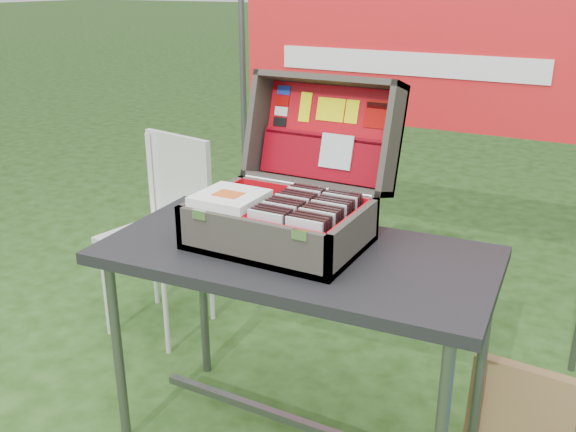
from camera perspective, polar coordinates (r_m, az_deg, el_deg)
The scene contains 88 objects.
table at distance 2.31m, azimuth 0.71°, elevation -12.26°, with size 1.29×0.65×0.81m, color black, non-canonical shape.
table_top at distance 2.13m, azimuth 0.75°, elevation -3.52°, with size 1.29×0.65×0.04m, color black.
table_leg_fl at distance 2.44m, azimuth -14.88°, elevation -11.67°, with size 0.04×0.04×0.77m, color #59595B.
table_leg_bl at distance 2.78m, azimuth -7.55°, elevation -6.83°, with size 0.04×0.04×0.77m, color #59595B.
table_leg_br at distance 2.38m, azimuth 16.76°, elevation -12.77°, with size 0.04×0.04×0.77m, color #59595B.
table_brace at distance 2.47m, azimuth 0.68°, elevation -17.80°, with size 1.14×0.03×0.03m, color #59595B.
suitcase at distance 2.13m, azimuth -0.02°, elevation 4.38°, with size 0.55×0.56×0.51m, color #504A3E, non-canonical shape.
suitcase_base_bottom at distance 2.16m, azimuth -0.77°, elevation -2.24°, with size 0.55×0.40×0.02m, color #504A3E.
suitcase_base_wall_front at distance 1.99m, azimuth -3.41°, elevation -2.38°, with size 0.55×0.02×0.15m, color #504A3E.
suitcase_base_wall_back at distance 2.29m, azimuth 1.50°, elevation 0.81°, with size 0.55×0.02×0.15m, color #504A3E.
suitcase_base_wall_left at distance 2.27m, azimuth -6.67°, elevation 0.48°, with size 0.02×0.40×0.15m, color #504A3E.
suitcase_base_wall_right at distance 2.03m, azimuth 5.82°, elevation -1.95°, with size 0.02×0.40×0.15m, color #504A3E.
suitcase_liner_floor at distance 2.15m, azimuth -0.77°, elevation -1.90°, with size 0.51×0.35×0.01m, color red.
suitcase_latch_left at distance 2.05m, azimuth -7.86°, elevation 0.11°, with size 0.05×0.01×0.03m, color silver.
suitcase_latch_right at distance 1.87m, azimuth 1.04°, elevation -1.68°, with size 0.05×0.01×0.03m, color silver.
suitcase_hinge at distance 2.28m, azimuth 1.64°, elevation 2.66°, with size 0.02×0.02×0.50m, color silver.
suitcase_lid_back at distance 2.40m, azimuth 3.71°, elevation 7.32°, with size 0.55×0.40×0.02m, color #504A3E.
suitcase_lid_rim_far at distance 2.35m, azimuth 3.73°, elevation 11.97°, with size 0.55×0.02×0.15m, color #504A3E.
suitcase_lid_rim_near at distance 2.34m, azimuth 2.46°, elevation 2.91°, with size 0.55×0.02×0.15m, color #504A3E.
suitcase_lid_rim_left at distance 2.46m, azimuth -2.58°, elevation 8.11°, with size 0.02×0.40×0.15m, color #504A3E.
suitcase_lid_rim_right at distance 2.24m, azimuth 9.29°, elevation 6.64°, with size 0.02×0.40×0.15m, color #504A3E.
suitcase_lid_liner at distance 2.39m, azimuth 3.58°, elevation 7.35°, with size 0.51×0.35×0.01m, color red.
suitcase_liner_wall_front at distance 1.99m, azimuth -3.20°, elevation -1.95°, with size 0.51×0.01×0.13m, color red.
suitcase_liner_wall_back at distance 2.27m, azimuth 1.34°, elevation 0.97°, with size 0.51×0.01×0.13m, color red.
suitcase_liner_wall_left at distance 2.26m, azimuth -6.40°, elevation 0.69°, with size 0.01×0.35×0.13m, color red.
suitcase_liner_wall_right at distance 2.03m, azimuth 5.47°, elevation -1.60°, with size 0.01×0.35×0.13m, color red.
suitcase_lid_pocket at distance 2.37m, azimuth 3.08°, elevation 5.18°, with size 0.49×0.16×0.03m, color maroon.
suitcase_pocket_edge at distance 2.36m, azimuth 3.29°, elevation 7.09°, with size 0.48×0.02×0.02m, color maroon.
suitcase_pocket_cd at distance 2.33m, azimuth 4.33°, elevation 5.74°, with size 0.12×0.12×0.01m, color silver.
lid_sticker_cc_a at distance 2.48m, azimuth -0.36°, elevation 11.12°, with size 0.05×0.03×0.00m, color #1933B2.
lid_sticker_cc_b at distance 2.47m, azimuth -0.49°, elevation 10.21°, with size 0.05×0.03×0.00m, color #AC0602.
lid_sticker_cc_c at distance 2.47m, azimuth -0.61°, elevation 9.29°, with size 0.05×0.03×0.00m, color white.
lid_sticker_cc_d at distance 2.47m, azimuth -0.73°, elevation 8.37°, with size 0.05×0.03×0.00m, color black.
lid_card_neon_tall at distance 2.43m, azimuth 1.55°, elevation 9.66°, with size 0.04×0.11×0.00m, color #FEFC07.
lid_card_neon_main at distance 2.38m, azimuth 3.81°, elevation 9.42°, with size 0.11×0.08×0.00m, color #FEFC07.
lid_card_neon_small at distance 2.35m, azimuth 5.69°, elevation 9.21°, with size 0.05×0.08×0.00m, color #FEFC07.
lid_sticker_band at distance 2.32m, azimuth 7.98°, elevation 8.94°, with size 0.10×0.10×0.00m, color #AC0602.
lid_sticker_band_bar at distance 2.32m, azimuth 8.09°, elevation 9.67°, with size 0.09×0.02×0.00m, color black.
cd_left_0 at distance 1.99m, azimuth -2.03°, elevation -1.58°, with size 0.12×0.01×0.14m, color silver.
cd_left_1 at distance 2.01m, azimuth -1.71°, elevation -1.37°, with size 0.12×0.01×0.14m, color black.
cd_left_2 at distance 2.02m, azimuth -1.41°, elevation -1.17°, with size 0.12×0.01×0.14m, color black.
cd_left_3 at distance 2.04m, azimuth -1.10°, elevation -0.98°, with size 0.12×0.01×0.14m, color black.
cd_left_4 at distance 2.06m, azimuth -0.81°, elevation -0.78°, with size 0.12×0.01×0.14m, color silver.
cd_left_5 at distance 2.08m, azimuth -0.51°, elevation -0.59°, with size 0.12×0.01×0.14m, color black.
cd_left_6 at distance 2.09m, azimuth -0.23°, elevation -0.40°, with size 0.12×0.01×0.14m, color black.
cd_left_7 at distance 2.11m, azimuth 0.06°, elevation -0.22°, with size 0.12×0.01×0.14m, color black.
cd_left_8 at distance 2.13m, azimuth 0.33°, elevation -0.03°, with size 0.12×0.01×0.14m, color silver.
cd_left_9 at distance 2.15m, azimuth 0.61°, elevation 0.14°, with size 0.12×0.01×0.14m, color black.
cd_left_10 at distance 2.17m, azimuth 0.88°, elevation 0.32°, with size 0.12×0.01×0.14m, color black.
cd_left_11 at distance 2.18m, azimuth 1.14°, elevation 0.49°, with size 0.12×0.01×0.14m, color black.
cd_left_12 at distance 2.20m, azimuth 1.40°, elevation 0.66°, with size 0.12×0.01×0.14m, color silver.
cd_left_13 at distance 2.22m, azimuth 1.66°, elevation 0.83°, with size 0.12×0.01×0.14m, color black.
cd_left_14 at distance 2.24m, azimuth 1.91°, elevation 0.99°, with size 0.12×0.01×0.14m, color black.
cd_right_0 at distance 1.93m, azimuth 1.41°, elevation -2.29°, with size 0.12×0.01×0.14m, color silver.
cd_right_1 at distance 1.95m, azimuth 1.70°, elevation -2.07°, with size 0.12×0.01×0.14m, color black.
cd_right_2 at distance 1.96m, azimuth 1.99°, elevation -1.85°, with size 0.12×0.01×0.14m, color black.
cd_right_3 at distance 1.98m, azimuth 2.27°, elevation -1.64°, with size 0.12×0.01×0.14m, color black.
cd_right_4 at distance 2.00m, azimuth 2.54°, elevation -1.44°, with size 0.12×0.01×0.14m, color silver.
cd_right_5 at distance 2.02m, azimuth 2.82°, elevation -1.23°, with size 0.12×0.01×0.14m, color black.
cd_right_6 at distance 2.04m, azimuth 3.08°, elevation -1.03°, with size 0.12×0.01×0.14m, color black.
cd_right_7 at distance 2.06m, azimuth 3.34°, elevation -0.84°, with size 0.12×0.01×0.14m, color black.
cd_right_8 at distance 2.07m, azimuth 3.60°, elevation -0.65°, with size 0.12×0.01×0.14m, color silver.
cd_right_9 at distance 2.09m, azimuth 3.85°, elevation -0.46°, with size 0.12×0.01×0.14m, color black.
cd_right_10 at distance 2.11m, azimuth 4.10°, elevation -0.27°, with size 0.12×0.01×0.14m, color black.
cd_right_11 at distance 2.13m, azimuth 4.34°, elevation -0.09°, with size 0.12×0.01×0.14m, color black.
cd_right_12 at distance 2.15m, azimuth 4.58°, elevation 0.09°, with size 0.12×0.01×0.14m, color silver.
cd_right_13 at distance 2.17m, azimuth 4.81°, elevation 0.27°, with size 0.12×0.01×0.14m, color black.
cd_right_14 at distance 2.19m, azimuth 5.04°, elevation 0.44°, with size 0.12×0.01×0.14m, color black.
songbook_0 at distance 2.12m, azimuth -5.17°, elevation 1.30°, with size 0.21×0.21×0.01m, color white.
songbook_1 at distance 2.12m, azimuth -5.17°, elevation 1.43°, with size 0.21×0.21×0.01m, color white.
songbook_2 at distance 2.12m, azimuth -5.17°, elevation 1.55°, with size 0.21×0.21×0.01m, color white.
songbook_3 at distance 2.11m, azimuth -5.18°, elevation 1.68°, with size 0.21×0.21×0.01m, color white.
songbook_4 at distance 2.11m, azimuth -5.18°, elevation 1.81°, with size 0.21×0.21×0.01m, color white.
songbook_5 at distance 2.11m, azimuth -5.19°, elevation 1.94°, with size 0.21×0.21×0.01m, color white.
songbook_graphic at distance 2.10m, azimuth -5.34°, elevation 1.97°, with size 0.09×0.07×0.00m, color #D85919.
chair at distance 3.14m, azimuth -11.64°, elevation -2.06°, with size 0.43×0.47×0.94m, color silver, non-canonical shape.
chair_seat at distance 3.14m, azimuth -11.66°, elevation -1.88°, with size 0.43×0.43×0.03m, color silver.
chair_backrest at distance 3.21m, azimuth -9.66°, elevation 3.22°, with size 0.43×0.03×0.45m, color silver.
chair_leg_fl at distance 3.23m, azimuth -15.92°, elevation -6.30°, with size 0.02×0.02×0.48m, color silver.
chair_leg_fr at distance 3.01m, azimuth -10.84°, elevation -7.93°, with size 0.02×0.02×0.48m, color silver.
chair_leg_bl at distance 3.47m, azimuth -11.80°, elevation -4.01°, with size 0.02×0.02×0.48m, color silver.
chair_leg_br at distance 3.26m, azimuth -6.85°, elevation -5.33°, with size 0.02×0.02×0.48m, color silver.
chair_upright_left at distance 3.32m, azimuth -12.14°, elevation 3.45°, with size 0.02×0.02×0.45m, color silver.
chair_upright_right at distance 3.11m, azimuth -6.98°, elevation 2.58°, with size 0.02×0.02×0.45m, color silver.
cardboard_box at distance 2.52m, azimuth 19.90°, elevation -16.41°, with size 0.36×0.06×0.38m, color #9D7644.
banner_post_left at distance 3.36m, azimuth -3.89°, elevation 6.61°, with size 0.03×0.03×1.70m, color #59595B.
banner at distance 2.91m, azimuth 10.50°, elevation 13.20°, with size 1.60×0.01×0.55m, color red.
banner_text at distance 2.90m, azimuth 10.42°, elevation 13.17°, with size 1.20×0.00×0.10m, color white.
Camera 1 is at (0.90, -1.66, 1.65)m, focal length 40.00 mm.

